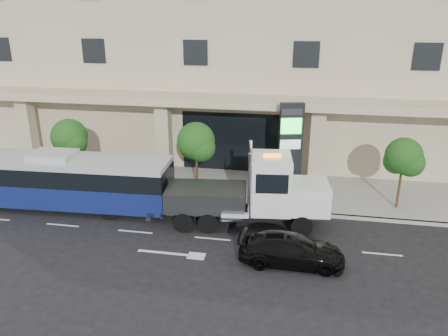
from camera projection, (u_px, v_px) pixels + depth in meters
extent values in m
plane|color=black|center=(218.00, 225.00, 22.84)|extent=(120.00, 120.00, 0.00)
cube|color=gray|center=(233.00, 187.00, 27.43)|extent=(120.00, 6.00, 0.15)
cube|color=gray|center=(225.00, 207.00, 24.66)|extent=(120.00, 0.30, 0.15)
cube|color=tan|center=(256.00, 18.00, 33.74)|extent=(60.00, 15.00, 20.00)
cube|color=tan|center=(239.00, 101.00, 27.34)|extent=(60.00, 2.80, 0.50)
cube|color=black|center=(241.00, 142.00, 29.47)|extent=(8.00, 0.12, 4.00)
cube|color=tan|center=(28.00, 130.00, 30.75)|extent=(0.90, 0.90, 4.90)
cube|color=tan|center=(164.00, 137.00, 29.07)|extent=(0.90, 0.90, 4.90)
cube|color=tan|center=(317.00, 145.00, 27.39)|extent=(0.90, 0.90, 4.90)
cylinder|color=#422B19|center=(73.00, 163.00, 27.31)|extent=(0.14, 0.14, 2.80)
sphere|color=#1D3E11|center=(69.00, 137.00, 26.72)|extent=(2.20, 2.20, 2.20)
sphere|color=#1D3E11|center=(73.00, 143.00, 26.59)|extent=(1.65, 1.65, 1.65)
sphere|color=#1D3E11|center=(67.00, 142.00, 27.09)|extent=(1.54, 1.54, 1.54)
cylinder|color=#422B19|center=(197.00, 170.00, 25.94)|extent=(0.14, 0.14, 2.94)
sphere|color=#1D3E11|center=(196.00, 141.00, 25.33)|extent=(2.20, 2.20, 2.20)
sphere|color=#1D3E11|center=(201.00, 148.00, 25.20)|extent=(1.65, 1.65, 1.65)
sphere|color=#1D3E11|center=(192.00, 147.00, 25.70)|extent=(1.54, 1.54, 1.54)
cylinder|color=#422B19|center=(399.00, 185.00, 24.05)|extent=(0.14, 0.14, 2.73)
sphere|color=#1D3E11|center=(404.00, 156.00, 23.47)|extent=(2.00, 2.00, 2.00)
sphere|color=#1D3E11|center=(411.00, 163.00, 23.34)|extent=(1.50, 1.50, 1.50)
sphere|color=#1D3E11|center=(396.00, 161.00, 23.84)|extent=(1.40, 1.40, 1.40)
cylinder|color=black|center=(1.00, 187.00, 26.36)|extent=(1.09, 0.37, 1.08)
cylinder|color=black|center=(109.00, 210.00, 23.26)|extent=(1.09, 0.37, 1.08)
cylinder|color=black|center=(124.00, 193.00, 25.36)|extent=(1.09, 0.37, 1.08)
cube|color=navy|center=(58.00, 190.00, 24.59)|extent=(13.01, 3.23, 1.29)
cube|color=black|center=(55.00, 171.00, 24.20)|extent=(13.01, 3.28, 0.97)
cube|color=silver|center=(53.00, 160.00, 23.98)|extent=(13.01, 3.23, 0.32)
cube|color=silver|center=(53.00, 155.00, 23.87)|extent=(2.44, 1.82, 0.32)
cube|color=#2D3033|center=(168.00, 205.00, 23.95)|extent=(0.25, 2.69, 0.32)
cube|color=#2D3033|center=(246.00, 211.00, 22.64)|extent=(8.29, 1.86, 0.39)
cube|color=white|center=(309.00, 196.00, 22.11)|extent=(2.17, 2.43, 1.45)
cube|color=silver|center=(328.00, 197.00, 22.05)|extent=(0.29, 1.94, 1.16)
cube|color=white|center=(271.00, 183.00, 22.01)|extent=(2.19, 2.62, 2.81)
cube|color=black|center=(290.00, 175.00, 21.80)|extent=(0.33, 2.13, 1.16)
cylinder|color=silver|center=(250.00, 186.00, 21.00)|extent=(0.19, 0.19, 3.30)
cylinder|color=silver|center=(250.00, 171.00, 23.00)|extent=(0.19, 0.19, 3.30)
cube|color=#2D3033|center=(206.00, 197.00, 22.53)|extent=(4.30, 2.76, 1.07)
cube|color=#2D3033|center=(162.00, 206.00, 22.88)|extent=(1.57, 0.44, 0.21)
cube|color=#2D3033|center=(152.00, 212.00, 23.05)|extent=(0.43, 1.76, 0.17)
cube|color=orange|center=(272.00, 156.00, 21.51)|extent=(0.90, 0.43, 0.14)
cylinder|color=black|center=(302.00, 226.00, 21.58)|extent=(1.09, 0.42, 1.07)
cylinder|color=black|center=(298.00, 208.00, 23.49)|extent=(1.09, 0.42, 1.07)
cylinder|color=black|center=(208.00, 223.00, 21.89)|extent=(1.09, 0.42, 1.07)
cylinder|color=black|center=(212.00, 206.00, 23.80)|extent=(1.09, 0.42, 1.07)
cylinder|color=black|center=(183.00, 222.00, 21.97)|extent=(1.09, 0.42, 1.07)
cylinder|color=black|center=(189.00, 205.00, 23.88)|extent=(1.09, 0.42, 1.07)
imported|color=black|center=(291.00, 250.00, 19.17)|extent=(4.67, 1.95, 1.35)
cube|color=black|center=(290.00, 149.00, 25.60)|extent=(1.44, 0.77, 5.48)
cube|color=#25E23F|center=(291.00, 126.00, 24.87)|extent=(1.17, 0.34, 0.91)
cube|color=silver|center=(290.00, 144.00, 25.24)|extent=(1.17, 0.34, 0.55)
cube|color=#262628|center=(292.00, 112.00, 24.58)|extent=(1.17, 0.34, 0.37)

